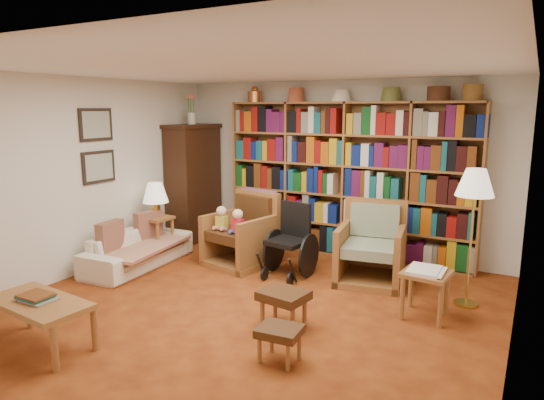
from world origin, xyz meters
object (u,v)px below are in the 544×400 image
Objects in this scene: armchair_leather at (244,234)px; floor_lamp at (475,188)px; side_table_papers at (426,279)px; coffee_table at (39,307)px; armchair_sage at (373,250)px; footstool_b at (280,333)px; sofa at (138,249)px; wheelchair at (291,243)px; footstool_a at (284,298)px; side_table_lamp at (157,227)px.

floor_lamp is (2.90, -0.09, 0.89)m from armchair_leather.
side_table_papers is at bearing -121.99° from floor_lamp.
floor_lamp is 4.38m from coffee_table.
footstool_b is (-0.08, -2.32, -0.12)m from armchair_sage.
sofa is 1.10× the size of floor_lamp.
footstool_b is (0.90, -2.00, -0.17)m from wheelchair.
floor_lamp is 2.30m from footstool_a.
floor_lamp reaches higher than sofa.
armchair_leather is at bearing 128.35° from footstool_b.
wheelchair is at bearing -161.85° from armchair_sage.
floor_lamp reaches higher than coffee_table.
sofa is at bearing 155.58° from footstool_b.
armchair_sage reaches higher than wheelchair.
wheelchair is 1.79× the size of side_table_papers.
footstool_b is 0.37× the size of coffee_table.
sofa reaches higher than footstool_a.
coffee_table is (-2.05, -3.15, 0.02)m from armchair_sage.
sofa is 3.13m from footstool_b.
side_table_papers is (-0.34, -0.54, -0.88)m from floor_lamp.
wheelchair reaches higher than side_table_papers.
floor_lamp is 1.09m from side_table_papers.
wheelchair is (2.05, 0.22, 0.00)m from side_table_lamp.
side_table_papers reaches higher than sofa.
armchair_sage is at bearing 165.70° from floor_lamp.
armchair_leather is 2.09m from footstool_a.
armchair_sage is at bearing 18.15° from wheelchair.
armchair_leather reaches higher than side_table_lamp.
footstool_b is (-0.89, -1.49, -0.16)m from side_table_papers.
side_table_papers is 1.74m from footstool_b.
wheelchair is (-0.98, -0.32, 0.05)m from armchair_sage.
wheelchair is 2.41× the size of footstool_b.
coffee_table is at bearing -138.17° from floor_lamp.
armchair_leather is 1.02× the size of armchair_sage.
side_table_lamp is 1.32m from armchair_leather.
wheelchair is at bearing -8.76° from armchair_leather.
footstool_a is at bearing -65.87° from wheelchair.
side_table_papers is 3.68m from coffee_table.
armchair_sage is at bearing 6.55° from armchair_leather.
floor_lamp is (4.07, 0.74, 1.05)m from sofa.
coffee_table is at bearing -110.68° from wheelchair.
footstool_a is at bearing 39.69° from coffee_table.
armchair_sage is at bearing -74.43° from sofa.
floor_lamp is at bearing 0.81° from wheelchair.
side_table_papers is (1.79, -0.51, -0.02)m from wheelchair.
side_table_lamp is at bearing -169.93° from armchair_sage.
armchair_leather is at bearing 166.25° from side_table_papers.
footstool_b is (0.27, -0.59, -0.05)m from footstool_a.
armchair_leather is 0.67× the size of floor_lamp.
armchair_sage is 2.55× the size of footstool_b.
floor_lamp is at bearing 58.01° from side_table_papers.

